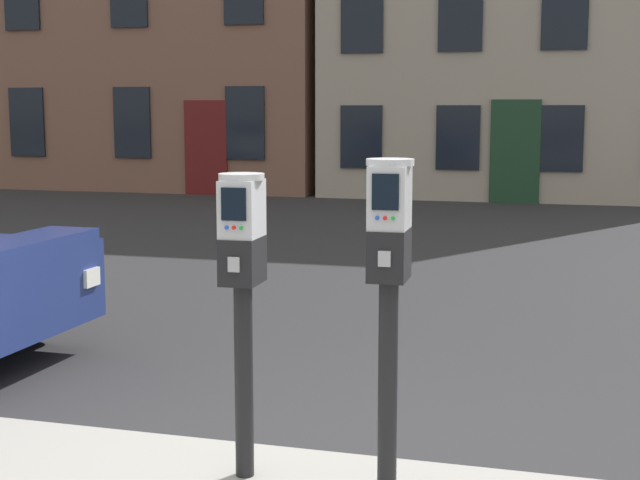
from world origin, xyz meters
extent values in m
cylinder|color=black|center=(-0.18, -0.22, 0.62)|extent=(0.09, 0.09, 0.96)
cube|color=black|center=(-0.18, -0.22, 1.21)|extent=(0.18, 0.25, 0.22)
cube|color=#A5A8AD|center=(-0.17, -0.34, 1.21)|extent=(0.06, 0.01, 0.07)
cube|color=#B7BABF|center=(-0.18, -0.22, 1.45)|extent=(0.18, 0.23, 0.27)
cube|color=black|center=(-0.17, -0.34, 1.49)|extent=(0.12, 0.01, 0.15)
cylinder|color=blue|center=(-0.21, -0.34, 1.38)|extent=(0.02, 0.01, 0.02)
cylinder|color=red|center=(-0.17, -0.34, 1.38)|extent=(0.02, 0.01, 0.02)
cylinder|color=green|center=(-0.14, -0.34, 1.38)|extent=(0.02, 0.01, 0.02)
cylinder|color=#B7BABF|center=(-0.18, -0.22, 1.61)|extent=(0.22, 0.22, 0.03)
cylinder|color=black|center=(0.53, -0.22, 0.64)|extent=(0.09, 0.09, 1.01)
cube|color=black|center=(0.53, -0.22, 1.27)|extent=(0.18, 0.25, 0.23)
cube|color=#A5A8AD|center=(0.53, -0.34, 1.27)|extent=(0.06, 0.01, 0.07)
cube|color=#B7BABF|center=(0.53, -0.22, 1.53)|extent=(0.18, 0.23, 0.29)
cube|color=black|center=(0.53, -0.34, 1.56)|extent=(0.12, 0.01, 0.16)
cylinder|color=blue|center=(0.50, -0.34, 1.45)|extent=(0.02, 0.01, 0.02)
cylinder|color=red|center=(0.53, -0.34, 1.45)|extent=(0.02, 0.01, 0.02)
cylinder|color=green|center=(0.57, -0.34, 1.45)|extent=(0.02, 0.01, 0.02)
cylinder|color=#B7BABF|center=(0.53, -0.22, 1.68)|extent=(0.22, 0.22, 0.03)
cube|color=navy|center=(-2.52, 1.36, 0.94)|extent=(0.46, 1.69, 0.10)
cube|color=white|center=(-2.28, 2.04, 0.62)|extent=(0.04, 0.20, 0.14)
cylinder|color=black|center=(-3.01, 2.19, 0.32)|extent=(0.64, 0.23, 0.64)
cube|color=black|center=(-11.27, 14.95, 1.60)|extent=(0.90, 0.06, 1.60)
cube|color=black|center=(-8.54, 14.95, 1.60)|extent=(0.90, 0.06, 1.60)
cube|color=black|center=(-5.81, 14.95, 1.60)|extent=(0.90, 0.06, 1.60)
cube|color=#591414|center=(-6.74, 14.95, 1.05)|extent=(1.00, 0.07, 2.10)
cube|color=black|center=(-3.19, 14.95, 1.32)|extent=(0.90, 0.06, 1.32)
cube|color=black|center=(-1.14, 14.95, 1.32)|extent=(0.90, 0.06, 1.32)
cube|color=black|center=(0.90, 14.95, 1.32)|extent=(0.90, 0.06, 1.32)
cube|color=black|center=(-3.19, 14.95, 3.73)|extent=(0.90, 0.06, 1.32)
cube|color=black|center=(-1.14, 14.95, 3.73)|extent=(0.90, 0.06, 1.32)
cube|color=black|center=(0.90, 14.95, 3.73)|extent=(0.90, 0.06, 1.32)
cube|color=#193823|center=(0.02, 14.95, 1.05)|extent=(1.00, 0.07, 2.10)
camera|label=1|loc=(1.36, -4.29, 1.92)|focal=52.06mm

